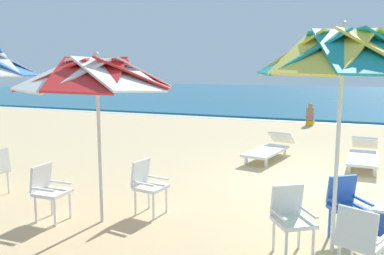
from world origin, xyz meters
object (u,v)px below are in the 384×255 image
object	(u,v)px
plastic_chair_3	(49,189)
plastic_chair_4	(147,183)
beach_umbrella_1	(97,76)
sun_lounger_2	(270,149)
sun_lounger_1	(363,155)
beachgoer_seated	(310,118)
plastic_chair_0	(360,240)
plastic_chair_2	(291,216)
beach_umbrella_0	(343,56)
plastic_chair_1	(347,204)

from	to	relation	value
plastic_chair_3	plastic_chair_4	distance (m)	1.50
beach_umbrella_1	sun_lounger_2	world-z (taller)	beach_umbrella_1
plastic_chair_3	sun_lounger_1	distance (m)	7.08
sun_lounger_1	beachgoer_seated	world-z (taller)	beachgoer_seated
plastic_chair_4	sun_lounger_1	world-z (taller)	plastic_chair_4
plastic_chair_0	plastic_chair_2	world-z (taller)	same
beach_umbrella_0	sun_lounger_1	bearing A→B (deg)	84.84
plastic_chair_0	beach_umbrella_1	size ratio (longest dim) A/B	0.34
plastic_chair_2	beachgoer_seated	world-z (taller)	beachgoer_seated
plastic_chair_0	sun_lounger_1	world-z (taller)	plastic_chair_0
beach_umbrella_1	plastic_chair_1	bearing A→B (deg)	12.31
beach_umbrella_1	sun_lounger_2	bearing A→B (deg)	73.36
beach_umbrella_0	beach_umbrella_1	size ratio (longest dim) A/B	1.12
plastic_chair_2	sun_lounger_1	size ratio (longest dim) A/B	0.40
plastic_chair_2	beachgoer_seated	bearing A→B (deg)	94.59
plastic_chair_4	beach_umbrella_0	bearing A→B (deg)	-6.15
beach_umbrella_0	plastic_chair_3	xyz separation A→B (m)	(-4.08, -0.53, -1.96)
plastic_chair_2	plastic_chair_1	bearing A→B (deg)	48.56
beach_umbrella_0	beachgoer_seated	bearing A→B (deg)	97.06
plastic_chair_0	plastic_chair_4	xyz separation A→B (m)	(-3.12, 0.97, 0.00)
beach_umbrella_1	plastic_chair_3	world-z (taller)	beach_umbrella_1
plastic_chair_0	plastic_chair_1	size ratio (longest dim) A/B	1.00
beach_umbrella_1	plastic_chair_4	world-z (taller)	beach_umbrella_1
plastic_chair_0	plastic_chair_1	distance (m)	1.15
plastic_chair_0	sun_lounger_2	xyz separation A→B (m)	(-2.07, 5.51, -0.22)
beach_umbrella_0	sun_lounger_2	bearing A→B (deg)	110.05
plastic_chair_3	sun_lounger_2	size ratio (longest dim) A/B	0.39
plastic_chair_3	beachgoer_seated	bearing A→B (deg)	77.89
sun_lounger_2	plastic_chair_4	bearing A→B (deg)	-103.12
plastic_chair_2	sun_lounger_2	size ratio (longest dim) A/B	0.39
plastic_chair_2	beach_umbrella_1	world-z (taller)	beach_umbrella_1
beach_umbrella_0	beachgoer_seated	xyz separation A→B (m)	(-1.45, 11.73, -2.16)
plastic_chair_0	sun_lounger_2	distance (m)	5.89
plastic_chair_1	beach_umbrella_1	distance (m)	3.92
plastic_chair_2	sun_lounger_2	xyz separation A→B (m)	(-1.28, 5.09, -0.22)
plastic_chair_0	plastic_chair_2	distance (m)	0.89
beach_umbrella_0	plastic_chair_4	bearing A→B (deg)	173.85
sun_lounger_1	sun_lounger_2	world-z (taller)	same
plastic_chair_4	beachgoer_seated	size ratio (longest dim) A/B	0.94
plastic_chair_1	beachgoer_seated	world-z (taller)	beachgoer_seated
sun_lounger_2	sun_lounger_1	bearing A→B (deg)	1.91
beach_umbrella_1	plastic_chair_4	xyz separation A→B (m)	(0.47, 0.58, -1.71)
plastic_chair_0	plastic_chair_1	xyz separation A→B (m)	(-0.16, 1.14, 0.00)
plastic_chair_3	plastic_chair_2	bearing A→B (deg)	4.52
beach_umbrella_0	plastic_chair_3	size ratio (longest dim) A/B	3.30
plastic_chair_3	sun_lounger_2	bearing A→B (deg)	66.71
plastic_chair_2	plastic_chair_4	xyz separation A→B (m)	(-2.34, 0.55, 0.00)
plastic_chair_1	sun_lounger_1	xyz separation A→B (m)	(0.30, 4.44, -0.22)
beach_umbrella_0	plastic_chair_2	world-z (taller)	beach_umbrella_0
sun_lounger_1	sun_lounger_2	distance (m)	2.21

